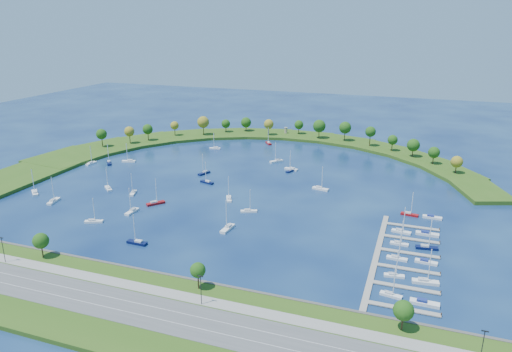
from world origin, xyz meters
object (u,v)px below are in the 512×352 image
(moored_boat_11, at_px, (91,163))
(docked_boat_8, at_px, (401,231))
(moored_boat_8, at_px, (290,170))
(moored_boat_9, at_px, (108,188))
(dock_system, at_px, (396,259))
(moored_boat_10, at_px, (229,198))
(moored_boat_3, at_px, (133,192))
(moored_boat_20, at_px, (291,168))
(moored_boat_16, at_px, (269,143))
(docked_boat_5, at_px, (426,262))
(moored_boat_6, at_px, (204,173))
(docked_boat_6, at_px, (399,243))
(docked_boat_10, at_px, (409,214))
(docked_boat_3, at_px, (425,281))
(docked_boat_7, at_px, (427,247))
(moored_boat_2, at_px, (215,148))
(moored_boat_7, at_px, (94,221))
(docked_boat_4, at_px, (397,257))
(docked_boat_0, at_px, (391,294))
(moored_boat_13, at_px, (132,211))
(docked_boat_2, at_px, (394,275))
(docked_boat_1, at_px, (424,303))
(moored_boat_15, at_px, (320,188))
(moored_boat_17, at_px, (277,161))
(moored_boat_1, at_px, (137,242))
(docked_boat_9, at_px, (427,234))
(moored_boat_19, at_px, (155,203))
(moored_boat_0, at_px, (35,192))
(docked_boat_11, at_px, (432,217))
(moored_boat_21, at_px, (129,161))
(moored_boat_4, at_px, (207,182))
(moored_boat_14, at_px, (228,228))
(harbor_tower, at_px, (286,130))
(moored_boat_12, at_px, (54,201))

(moored_boat_11, height_order, docked_boat_8, docked_boat_8)
(moored_boat_8, xyz_separation_m, moored_boat_9, (-83.29, -63.41, 0.05))
(dock_system, xyz_separation_m, moored_boat_10, (-84.17, 36.36, 0.56))
(moored_boat_3, relative_size, moored_boat_20, 0.95)
(moored_boat_16, height_order, docked_boat_5, moored_boat_16)
(moored_boat_6, xyz_separation_m, moored_boat_20, (46.29, 25.09, -0.01))
(docked_boat_6, relative_size, docked_boat_10, 0.91)
(moored_boat_3, xyz_separation_m, docked_boat_5, (145.33, -26.42, -0.29))
(docked_boat_3, distance_m, docked_boat_7, 27.58)
(moored_boat_2, distance_m, moored_boat_9, 97.57)
(moored_boat_7, xyz_separation_m, docked_boat_4, (130.67, 10.27, -0.01))
(moored_boat_7, height_order, docked_boat_0, moored_boat_7)
(moored_boat_2, bearing_deg, moored_boat_13, 80.51)
(docked_boat_2, xyz_separation_m, docked_boat_7, (10.47, 26.62, 0.06))
(docked_boat_1, bearing_deg, docked_boat_10, 97.76)
(moored_boat_6, xyz_separation_m, docked_boat_3, (125.22, -84.81, 0.03))
(docked_boat_2, relative_size, docked_boat_6, 0.98)
(moored_boat_7, xyz_separation_m, moored_boat_20, (62.21, 105.74, 0.01))
(moored_boat_15, xyz_separation_m, moored_boat_17, (-37.66, 41.68, 0.01))
(dock_system, relative_size, moored_boat_10, 6.63)
(moored_boat_1, distance_m, docked_boat_9, 120.83)
(moored_boat_13, bearing_deg, moored_boat_2, -172.95)
(docked_boat_6, bearing_deg, moored_boat_19, 179.45)
(moored_boat_19, relative_size, docked_boat_10, 1.15)
(docked_boat_4, height_order, docked_boat_8, docked_boat_8)
(docked_boat_7, height_order, docked_boat_10, docked_boat_7)
(moored_boat_9, xyz_separation_m, docked_boat_8, (151.36, -3.42, -0.01))
(moored_boat_16, bearing_deg, docked_boat_10, -171.36)
(moored_boat_1, distance_m, docked_boat_0, 100.38)
(moored_boat_0, distance_m, docked_boat_5, 193.94)
(moored_boat_13, xyz_separation_m, docked_boat_5, (131.47, -4.73, -0.32))
(docked_boat_11, bearing_deg, docked_boat_10, -177.18)
(moored_boat_21, relative_size, docked_boat_5, 1.51)
(moored_boat_4, relative_size, docked_boat_10, 1.04)
(moored_boat_16, xyz_separation_m, moored_boat_21, (-69.43, -74.33, 0.01))
(moored_boat_14, relative_size, moored_boat_19, 1.04)
(docked_boat_2, bearing_deg, docked_boat_3, -12.69)
(moored_boat_14, xyz_separation_m, moored_boat_19, (-45.10, 15.29, -0.02))
(moored_boat_6, relative_size, moored_boat_17, 0.93)
(moored_boat_1, relative_size, moored_boat_19, 0.95)
(moored_boat_1, relative_size, docked_boat_3, 0.96)
(harbor_tower, xyz_separation_m, docked_boat_2, (96.74, -193.17, -3.57))
(moored_boat_14, distance_m, docked_boat_1, 87.22)
(moored_boat_10, distance_m, docked_boat_4, 91.82)
(moored_boat_17, bearing_deg, docked_boat_6, 81.71)
(docked_boat_8, bearing_deg, moored_boat_8, 143.82)
(moored_boat_0, xyz_separation_m, moored_boat_17, (101.39, 98.54, -0.00))
(moored_boat_12, xyz_separation_m, moored_boat_17, (83.60, 104.83, 0.00))
(moored_boat_0, bearing_deg, docked_boat_11, -128.35)
(moored_boat_2, bearing_deg, moored_boat_8, 138.41)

